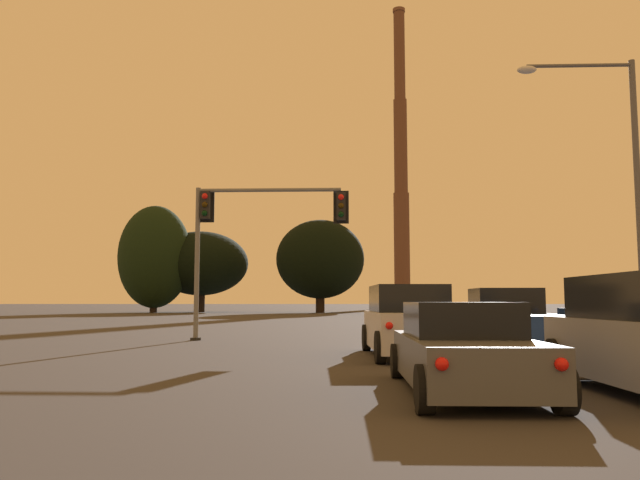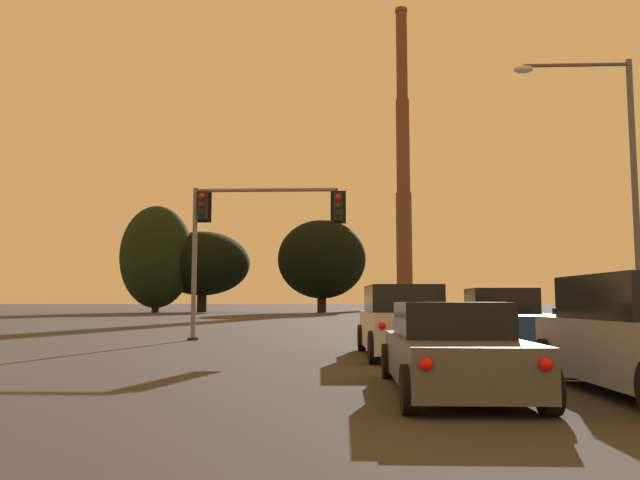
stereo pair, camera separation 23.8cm
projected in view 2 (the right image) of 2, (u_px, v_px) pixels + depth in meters
suv_center_lane_front at (402, 322)px, 16.37m from camera, size 2.31×4.98×1.86m
pickup_truck_right_lane_front at (514, 325)px, 17.01m from camera, size 2.22×5.52×1.82m
sedan_center_lane_second at (452, 350)px, 9.91m from camera, size 2.01×4.72×1.43m
traffic_light_overhead_left at (246, 222)px, 23.35m from camera, size 5.88×0.50×5.70m
street_lamp at (615, 168)px, 20.22m from camera, size 3.86×0.36×9.38m
smokestack at (403, 188)px, 129.44m from camera, size 5.19×5.19×63.69m
treeline_far_right at (322, 259)px, 77.65m from camera, size 10.98×9.88×11.56m
treeline_right_mid at (202, 264)px, 81.96m from camera, size 12.47×11.22×10.57m
treeline_center_left at (157, 257)px, 79.26m from camera, size 9.18×8.27×13.57m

